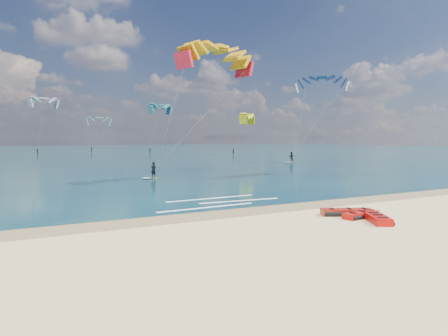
{
  "coord_description": "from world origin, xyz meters",
  "views": [
    {
      "loc": [
        -10.67,
        -16.4,
        4.23
      ],
      "look_at": [
        2.02,
        8.0,
        2.11
      ],
      "focal_mm": 32.0,
      "sensor_mm": 36.0,
      "label": 1
    }
  ],
  "objects_px": {
    "packed_kite_mid": "(347,215)",
    "packed_kite_left": "(361,218)",
    "kitesurfer_main": "(185,108)",
    "kitesurfer_far": "(308,113)",
    "packed_kite_right": "(378,223)"
  },
  "relations": [
    {
      "from": "packed_kite_mid",
      "to": "packed_kite_left",
      "type": "bearing_deg",
      "value": -48.51
    },
    {
      "from": "packed_kite_left",
      "to": "packed_kite_mid",
      "type": "xyz_separation_m",
      "value": [
        -0.22,
        0.8,
        0.0
      ]
    },
    {
      "from": "packed_kite_left",
      "to": "kitesurfer_far",
      "type": "bearing_deg",
      "value": 46.17
    },
    {
      "from": "packed_kite_right",
      "to": "kitesurfer_far",
      "type": "xyz_separation_m",
      "value": [
        26.82,
        38.26,
        8.26
      ]
    },
    {
      "from": "packed_kite_left",
      "to": "packed_kite_right",
      "type": "distance_m",
      "value": 1.37
    },
    {
      "from": "packed_kite_right",
      "to": "kitesurfer_far",
      "type": "relative_size",
      "value": 0.14
    },
    {
      "from": "packed_kite_right",
      "to": "kitesurfer_main",
      "type": "relative_size",
      "value": 0.15
    },
    {
      "from": "packed_kite_left",
      "to": "kitesurfer_main",
      "type": "xyz_separation_m",
      "value": [
        -1.54,
        20.93,
        7.08
      ]
    },
    {
      "from": "packed_kite_left",
      "to": "kitesurfer_main",
      "type": "height_order",
      "value": "kitesurfer_main"
    },
    {
      "from": "packed_kite_mid",
      "to": "packed_kite_right",
      "type": "bearing_deg",
      "value": -63.95
    },
    {
      "from": "packed_kite_right",
      "to": "kitesurfer_main",
      "type": "xyz_separation_m",
      "value": [
        -1.32,
        22.28,
        7.08
      ]
    },
    {
      "from": "kitesurfer_far",
      "to": "kitesurfer_main",
      "type": "bearing_deg",
      "value": -136.79
    },
    {
      "from": "packed_kite_left",
      "to": "packed_kite_mid",
      "type": "height_order",
      "value": "packed_kite_mid"
    },
    {
      "from": "packed_kite_left",
      "to": "packed_kite_mid",
      "type": "relative_size",
      "value": 0.84
    },
    {
      "from": "packed_kite_mid",
      "to": "kitesurfer_far",
      "type": "height_order",
      "value": "kitesurfer_far"
    }
  ]
}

